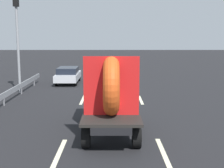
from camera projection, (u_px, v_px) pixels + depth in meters
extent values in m
plane|color=black|center=(116.00, 126.00, 12.94)|extent=(120.00, 120.00, 0.00)
cylinder|color=black|center=(92.00, 114.00, 13.24)|extent=(0.28, 0.80, 0.80)
cylinder|color=black|center=(132.00, 114.00, 13.24)|extent=(0.28, 0.80, 0.80)
cylinder|color=black|center=(87.00, 136.00, 10.47)|extent=(0.28, 0.80, 0.80)
cylinder|color=black|center=(137.00, 136.00, 10.46)|extent=(0.28, 0.80, 0.80)
cube|color=black|center=(112.00, 113.00, 11.86)|extent=(1.30, 4.56, 0.25)
cube|color=#4C5156|center=(112.00, 87.00, 13.05)|extent=(2.00, 1.88, 1.35)
cube|color=black|center=(112.00, 80.00, 12.95)|extent=(2.02, 1.79, 0.44)
cube|color=black|center=(112.00, 115.00, 10.90)|extent=(2.00, 2.68, 0.10)
cube|color=black|center=(112.00, 92.00, 12.07)|extent=(1.80, 0.08, 1.10)
torus|color=#D84C19|center=(112.00, 86.00, 10.58)|extent=(0.54, 2.03, 2.03)
cube|color=red|center=(112.00, 86.00, 10.58)|extent=(1.90, 0.03, 2.03)
cylinder|color=black|center=(62.00, 77.00, 25.24)|extent=(0.20, 0.58, 0.58)
cylinder|color=black|center=(80.00, 77.00, 25.24)|extent=(0.20, 0.58, 0.58)
cylinder|color=black|center=(57.00, 82.00, 22.84)|extent=(0.20, 0.58, 0.58)
cylinder|color=black|center=(76.00, 82.00, 22.84)|extent=(0.20, 0.58, 0.58)
cube|color=silver|center=(69.00, 76.00, 24.00)|extent=(1.63, 3.80, 0.50)
cube|color=black|center=(68.00, 70.00, 23.83)|extent=(1.47, 2.13, 0.45)
cylinder|color=gray|center=(19.00, 51.00, 19.78)|extent=(0.16, 0.16, 5.46)
cube|color=gray|center=(14.00, 90.00, 18.09)|extent=(0.06, 13.00, 0.32)
cylinder|color=slate|center=(4.00, 101.00, 16.53)|extent=(0.10, 0.10, 0.55)
cylinder|color=slate|center=(22.00, 90.00, 19.74)|extent=(0.10, 0.10, 0.55)
cylinder|color=slate|center=(35.00, 82.00, 22.95)|extent=(0.10, 0.10, 0.55)
cube|color=beige|center=(59.00, 155.00, 9.87)|extent=(0.16, 2.84, 0.01)
cube|color=beige|center=(84.00, 99.00, 18.24)|extent=(0.16, 2.86, 0.01)
cube|color=beige|center=(165.00, 155.00, 9.89)|extent=(0.16, 2.99, 0.01)
cube|color=beige|center=(141.00, 100.00, 18.01)|extent=(0.16, 2.38, 0.01)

